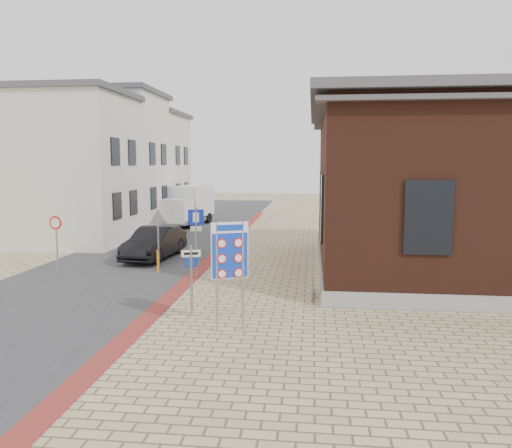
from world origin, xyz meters
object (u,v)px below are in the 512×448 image
at_px(border_sign, 230,253).
at_px(bollard, 158,262).
at_px(box_truck, 188,205).
at_px(essen_sign, 191,271).
at_px(sedan, 155,243).
at_px(parking_sign, 196,229).

distance_m(border_sign, bollard, 7.77).
bearing_deg(box_truck, essen_sign, -65.57).
relative_size(sedan, essen_sign, 2.16).
xyz_separation_m(box_truck, border_sign, (6.72, -22.06, 0.64)).
height_order(essen_sign, parking_sign, parking_sign).
distance_m(box_truck, parking_sign, 16.70).
xyz_separation_m(border_sign, bollard, (-4.00, 6.46, -1.60)).
bearing_deg(essen_sign, parking_sign, 84.43).
relative_size(essen_sign, bollard, 2.15).
bearing_deg(parking_sign, bollard, 152.23).
bearing_deg(sedan, bollard, -64.15).
height_order(parking_sign, bollard, parking_sign).
relative_size(sedan, box_truck, 0.79).
distance_m(box_truck, essen_sign, 21.66).
bearing_deg(bollard, box_truck, 99.88).
bearing_deg(bollard, essen_sign, -63.29).
height_order(box_truck, essen_sign, box_truck).
distance_m(border_sign, parking_sign, 6.39).
height_order(border_sign, essen_sign, border_sign).
bearing_deg(border_sign, box_truck, 83.75).
xyz_separation_m(border_sign, essen_sign, (-1.30, 1.10, -0.74)).
xyz_separation_m(parking_sign, bollard, (-1.70, 0.50, -1.39)).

